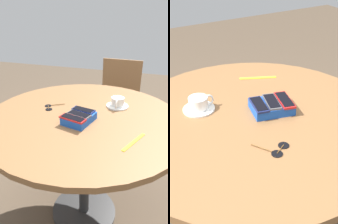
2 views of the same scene
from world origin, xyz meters
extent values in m
plane|color=brown|center=(0.00, 0.00, 0.00)|extent=(8.00, 8.00, 0.00)
cylinder|color=#2D2D2D|center=(0.00, 0.00, 0.01)|extent=(0.46, 0.46, 0.02)
cylinder|color=#2D2D2D|center=(0.00, 0.00, 0.39)|extent=(0.07, 0.07, 0.74)
cylinder|color=brown|center=(0.00, 0.00, 0.77)|extent=(1.15, 1.15, 0.03)
cube|color=blue|center=(-0.09, 0.00, 0.81)|extent=(0.20, 0.17, 0.04)
cube|color=white|center=(-0.10, -0.06, 0.80)|extent=(0.09, 0.02, 0.02)
cube|color=red|center=(-0.14, 0.02, 0.83)|extent=(0.09, 0.15, 0.01)
cube|color=black|center=(-0.14, 0.02, 0.84)|extent=(0.08, 0.14, 0.00)
cube|color=#515156|center=(-0.09, 0.00, 0.83)|extent=(0.09, 0.14, 0.01)
cube|color=black|center=(-0.09, 0.00, 0.84)|extent=(0.08, 0.13, 0.00)
cube|color=navy|center=(-0.03, -0.01, 0.83)|extent=(0.08, 0.14, 0.01)
cube|color=black|center=(-0.03, -0.01, 0.84)|extent=(0.07, 0.12, 0.00)
cylinder|color=white|center=(0.18, -0.16, 0.79)|extent=(0.14, 0.14, 0.01)
cylinder|color=white|center=(0.18, -0.16, 0.82)|extent=(0.08, 0.08, 0.05)
cylinder|color=tan|center=(0.18, -0.16, 0.84)|extent=(0.07, 0.07, 0.00)
torus|color=white|center=(0.14, -0.16, 0.82)|extent=(0.05, 0.01, 0.05)
cube|color=yellow|center=(-0.20, -0.31, 0.79)|extent=(0.18, 0.09, 0.00)
cylinder|color=black|center=(0.01, 0.23, 0.79)|extent=(0.04, 0.04, 0.00)
cylinder|color=black|center=(0.05, 0.26, 0.79)|extent=(0.04, 0.04, 0.00)
cylinder|color=brown|center=(0.03, 0.24, 0.79)|extent=(0.05, 0.03, 0.00)
cylinder|color=brown|center=(0.09, 0.20, 0.79)|extent=(0.05, 0.08, 0.00)
cube|color=brown|center=(0.91, -0.03, 0.46)|extent=(0.43, 0.43, 0.02)
cube|color=brown|center=(1.11, -0.04, 0.68)|extent=(0.03, 0.40, 0.42)
cylinder|color=brown|center=(0.73, 0.16, 0.22)|extent=(0.04, 0.04, 0.45)
cylinder|color=brown|center=(0.72, -0.22, 0.22)|extent=(0.04, 0.04, 0.45)
cylinder|color=brown|center=(1.11, 0.15, 0.22)|extent=(0.04, 0.04, 0.45)
cylinder|color=brown|center=(1.09, -0.23, 0.22)|extent=(0.04, 0.04, 0.45)
camera|label=1|loc=(-1.08, -0.36, 1.35)|focal=35.00mm
camera|label=2|loc=(0.55, 0.96, 1.50)|focal=50.00mm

